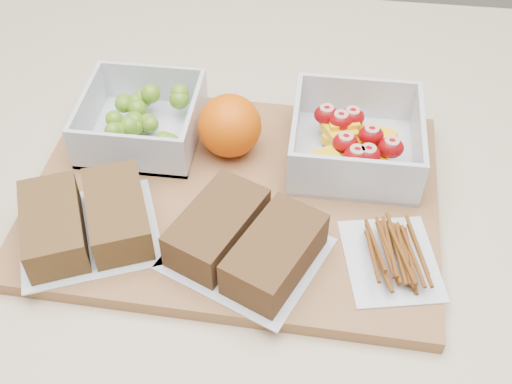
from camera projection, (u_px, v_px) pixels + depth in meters
The scene contains 7 objects.
cutting_board at pixel (235, 196), 0.68m from camera, with size 0.42×0.30×0.02m, color #95673D.
grape_container at pixel (144, 119), 0.71m from camera, with size 0.13×0.13×0.05m.
fruit_container at pixel (355, 142), 0.69m from camera, with size 0.14×0.14×0.06m.
orange at pixel (230, 126), 0.69m from camera, with size 0.07×0.07×0.07m, color #EA5A05.
sandwich_bag_left at pixel (86, 220), 0.62m from camera, with size 0.17×0.16×0.04m.
sandwich_bag_center at pixel (246, 241), 0.60m from camera, with size 0.17×0.16×0.04m.
pretzel_bag at pixel (392, 254), 0.60m from camera, with size 0.10×0.12×0.02m.
Camera 1 is at (0.06, -0.44, 1.40)m, focal length 45.00 mm.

